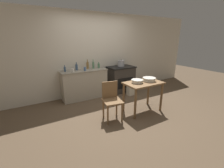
# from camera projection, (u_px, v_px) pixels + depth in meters

# --- Properties ---
(ground_plane) EXTENTS (14.00, 14.00, 0.00)m
(ground_plane) POSITION_uv_depth(u_px,v_px,m) (122.00, 110.00, 3.87)
(ground_plane) COLOR brown
(wall_back) EXTENTS (8.00, 0.07, 2.55)m
(wall_back) POSITION_uv_depth(u_px,v_px,m) (95.00, 55.00, 4.80)
(wall_back) COLOR beige
(wall_back) RESTS_ON ground_plane
(counter_cabinet) EXTENTS (1.37, 0.51, 0.88)m
(counter_cabinet) POSITION_uv_depth(u_px,v_px,m) (84.00, 84.00, 4.57)
(counter_cabinet) COLOR #B2A893
(counter_cabinet) RESTS_ON ground_plane
(stove) EXTENTS (0.87, 0.61, 0.87)m
(stove) POSITION_uv_depth(u_px,v_px,m) (121.00, 79.00, 5.15)
(stove) COLOR #38332D
(stove) RESTS_ON ground_plane
(work_table) EXTENTS (0.92, 0.56, 0.76)m
(work_table) POSITION_uv_depth(u_px,v_px,m) (143.00, 88.00, 3.68)
(work_table) COLOR olive
(work_table) RESTS_ON ground_plane
(chair) EXTENTS (0.47, 0.47, 0.86)m
(chair) POSITION_uv_depth(u_px,v_px,m) (111.00, 99.00, 3.36)
(chair) COLOR olive
(chair) RESTS_ON ground_plane
(flour_sack) EXTENTS (0.26, 0.18, 0.30)m
(flour_sack) POSITION_uv_depth(u_px,v_px,m) (131.00, 90.00, 4.88)
(flour_sack) COLOR beige
(flour_sack) RESTS_ON ground_plane
(stock_pot) EXTENTS (0.24, 0.24, 0.23)m
(stock_pot) POSITION_uv_depth(u_px,v_px,m) (121.00, 63.00, 5.03)
(stock_pot) COLOR #A8A8AD
(stock_pot) RESTS_ON stove
(mixing_bowl_large) EXTENTS (0.28, 0.28, 0.08)m
(mixing_bowl_large) POSITION_uv_depth(u_px,v_px,m) (137.00, 81.00, 3.58)
(mixing_bowl_large) COLOR silver
(mixing_bowl_large) RESTS_ON work_table
(mixing_bowl_small) EXTENTS (0.32, 0.32, 0.09)m
(mixing_bowl_small) POSITION_uv_depth(u_px,v_px,m) (149.00, 79.00, 3.72)
(mixing_bowl_small) COLOR silver
(mixing_bowl_small) RESTS_ON work_table
(bottle_far_left) EXTENTS (0.06, 0.06, 0.18)m
(bottle_far_left) POSITION_uv_depth(u_px,v_px,m) (65.00, 69.00, 4.21)
(bottle_far_left) COLOR #3D5675
(bottle_far_left) RESTS_ON counter_cabinet
(bottle_left) EXTENTS (0.07, 0.07, 0.18)m
(bottle_left) POSITION_uv_depth(u_px,v_px,m) (99.00, 66.00, 4.72)
(bottle_left) COLOR #517F5B
(bottle_left) RESTS_ON counter_cabinet
(bottle_mid_left) EXTENTS (0.07, 0.07, 0.23)m
(bottle_mid_left) POSITION_uv_depth(u_px,v_px,m) (77.00, 67.00, 4.39)
(bottle_mid_left) COLOR #3D5675
(bottle_mid_left) RESTS_ON counter_cabinet
(bottle_center_left) EXTENTS (0.06, 0.06, 0.28)m
(bottle_center_left) POSITION_uv_depth(u_px,v_px,m) (93.00, 65.00, 4.62)
(bottle_center_left) COLOR #517F5B
(bottle_center_left) RESTS_ON counter_cabinet
(bottle_center) EXTENTS (0.07, 0.07, 0.28)m
(bottle_center) POSITION_uv_depth(u_px,v_px,m) (88.00, 65.00, 4.58)
(bottle_center) COLOR olive
(bottle_center) RESTS_ON counter_cabinet
(cup_center_right) EXTENTS (0.07, 0.07, 0.10)m
(cup_center_right) POSITION_uv_depth(u_px,v_px,m) (85.00, 69.00, 4.32)
(cup_center_right) COLOR #4C6B99
(cup_center_right) RESTS_ON counter_cabinet
(cup_mid_right) EXTENTS (0.08, 0.08, 0.09)m
(cup_mid_right) POSITION_uv_depth(u_px,v_px,m) (73.00, 70.00, 4.17)
(cup_mid_right) COLOR silver
(cup_mid_right) RESTS_ON counter_cabinet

